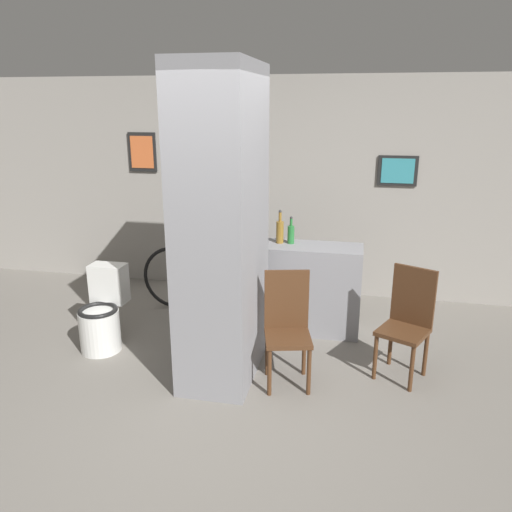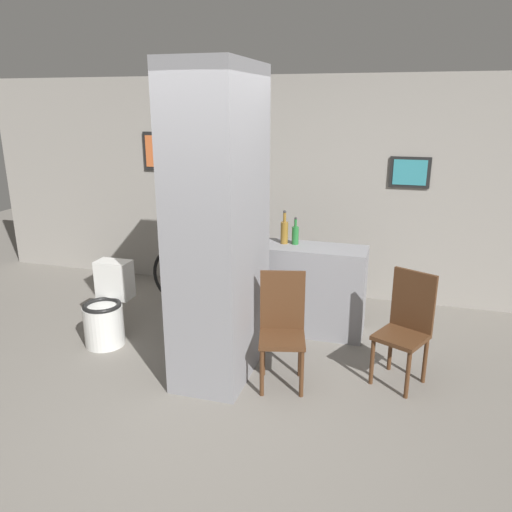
% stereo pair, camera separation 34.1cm
% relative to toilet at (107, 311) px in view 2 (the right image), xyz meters
% --- Properties ---
extents(ground_plane, '(14.00, 14.00, 0.00)m').
position_rel_toilet_xyz_m(ground_plane, '(1.26, -0.70, -0.33)').
color(ground_plane, slate).
extents(wall_back, '(8.00, 0.09, 2.60)m').
position_rel_toilet_xyz_m(wall_back, '(1.26, 1.93, 0.97)').
color(wall_back, gray).
rests_on(wall_back, ground_plane).
extents(pillar_center, '(0.61, 1.07, 2.60)m').
position_rel_toilet_xyz_m(pillar_center, '(1.26, -0.16, 0.97)').
color(pillar_center, gray).
rests_on(pillar_center, ground_plane).
extents(counter_shelf, '(1.38, 0.44, 0.91)m').
position_rel_toilet_xyz_m(counter_shelf, '(1.74, 0.81, 0.13)').
color(counter_shelf, gray).
rests_on(counter_shelf, ground_plane).
extents(toilet, '(0.38, 0.54, 0.79)m').
position_rel_toilet_xyz_m(toilet, '(0.00, 0.00, 0.00)').
color(toilet, silver).
rests_on(toilet, ground_plane).
extents(chair_near_pillar, '(0.45, 0.45, 0.96)m').
position_rel_toilet_xyz_m(chair_near_pillar, '(1.83, -0.24, 0.19)').
color(chair_near_pillar, '#4C2D19').
rests_on(chair_near_pillar, ground_plane).
extents(chair_by_doorway, '(0.50, 0.50, 0.96)m').
position_rel_toilet_xyz_m(chair_by_doorway, '(2.82, 0.07, 0.19)').
color(chair_by_doorway, '#4C2D19').
rests_on(chair_by_doorway, ground_plane).
extents(bicycle, '(1.71, 0.42, 0.79)m').
position_rel_toilet_xyz_m(bicycle, '(0.82, 1.06, 0.05)').
color(bicycle, black).
rests_on(bicycle, ground_plane).
extents(bottle_tall, '(0.08, 0.08, 0.34)m').
position_rel_toilet_xyz_m(bottle_tall, '(1.58, 0.85, 0.71)').
color(bottle_tall, olive).
rests_on(bottle_tall, counter_shelf).
extents(bottle_short, '(0.07, 0.07, 0.28)m').
position_rel_toilet_xyz_m(bottle_short, '(1.70, 0.86, 0.69)').
color(bottle_short, '#267233').
rests_on(bottle_short, counter_shelf).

